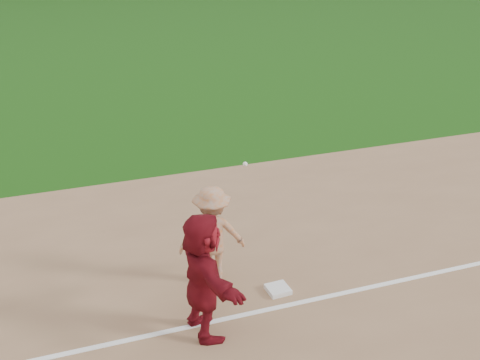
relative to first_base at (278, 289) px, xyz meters
name	(u,v)px	position (x,y,z in m)	size (l,w,h in m)	color
ground	(268,281)	(-0.02, 0.38, -0.06)	(160.00, 160.00, 0.00)	#18480D
foul_line	(287,305)	(-0.02, -0.42, -0.04)	(60.00, 0.10, 0.01)	white
first_base	(278,289)	(0.00, 0.00, 0.00)	(0.37, 0.37, 0.08)	white
base_runner	(203,276)	(-1.47, -0.60, 0.97)	(1.88, 0.60, 2.03)	maroon
first_base_play	(212,235)	(-0.92, 0.74, 0.84)	(1.21, 0.78, 2.24)	#98989A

